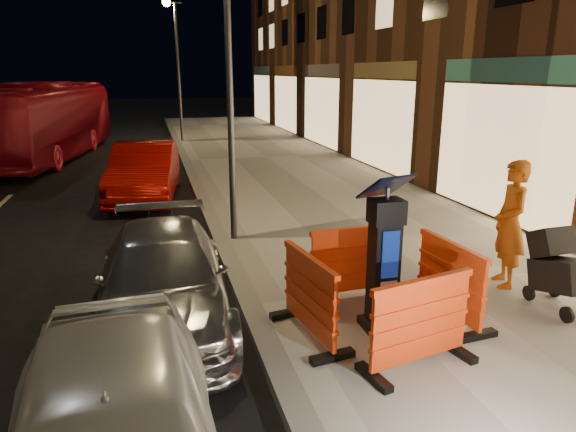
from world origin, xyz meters
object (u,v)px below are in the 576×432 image
object	(u,v)px
barrier_bldgside	(450,281)
car_silver	(166,319)
parking_kiosk	(384,258)
barrier_front	(420,324)
stroller	(563,271)
barrier_back	(354,262)
bus_doubledecker	(51,159)
car_red	(147,198)
barrier_kerbside	(310,297)
man	(510,224)

from	to	relation	value
barrier_bldgside	car_silver	world-z (taller)	barrier_bldgside
parking_kiosk	barrier_front	world-z (taller)	parking_kiosk
stroller	barrier_back	bearing A→B (deg)	155.08
barrier_front	car_silver	bearing A→B (deg)	128.57
barrier_bldgside	bus_doubledecker	distance (m)	17.68
barrier_front	bus_doubledecker	world-z (taller)	bus_doubledecker
car_silver	car_red	distance (m)	7.32
barrier_back	barrier_front	bearing A→B (deg)	-94.05
parking_kiosk	stroller	xyz separation A→B (m)	(2.58, -0.15, -0.39)
barrier_kerbside	stroller	xyz separation A→B (m)	(3.53, -0.15, 0.02)
car_silver	stroller	distance (m)	5.43
car_red	man	distance (m)	9.44
car_silver	stroller	world-z (taller)	stroller
parking_kiosk	man	distance (m)	2.49
car_silver	man	xyz separation A→B (m)	(5.01, -0.46, 1.11)
barrier_back	stroller	world-z (taller)	stroller
barrier_front	barrier_back	xyz separation A→B (m)	(0.00, 1.90, 0.00)
parking_kiosk	barrier_front	xyz separation A→B (m)	(0.00, -0.95, -0.41)
car_silver	barrier_bldgside	bearing A→B (deg)	-17.33
parking_kiosk	barrier_back	bearing A→B (deg)	82.95
man	car_silver	bearing A→B (deg)	-77.09
car_silver	bus_doubledecker	size ratio (longest dim) A/B	0.40
car_silver	car_red	size ratio (longest dim) A/B	0.94
bus_doubledecker	barrier_front	bearing A→B (deg)	-60.51
barrier_bldgside	parking_kiosk	bearing A→B (deg)	84.95
car_red	stroller	bearing A→B (deg)	-51.47
bus_doubledecker	barrier_back	bearing A→B (deg)	-58.15
parking_kiosk	man	world-z (taller)	man
stroller	barrier_kerbside	bearing A→B (deg)	175.74
barrier_bldgside	car_red	world-z (taller)	barrier_bldgside
barrier_kerbside	barrier_bldgside	bearing A→B (deg)	-99.05
barrier_kerbside	car_silver	distance (m)	2.18
barrier_front	man	xyz separation A→B (m)	(2.38, 1.70, 0.44)
parking_kiosk	barrier_bldgside	size ratio (longest dim) A/B	1.40
parking_kiosk	barrier_bldgside	xyz separation A→B (m)	(0.95, 0.00, -0.41)
parking_kiosk	barrier_back	distance (m)	1.04
stroller	man	bearing A→B (deg)	100.66
parking_kiosk	car_red	bearing A→B (deg)	101.51
car_silver	man	distance (m)	5.15
car_silver	bus_doubledecker	xyz separation A→B (m)	(-3.82, 14.83, 0.00)
car_silver	man	bearing A→B (deg)	-3.87
barrier_bldgside	stroller	xyz separation A→B (m)	(1.63, -0.15, 0.02)
stroller	car_silver	bearing A→B (deg)	163.52
bus_doubledecker	barrier_kerbside	bearing A→B (deg)	-62.37
barrier_front	car_red	bearing A→B (deg)	94.76
parking_kiosk	man	size ratio (longest dim) A/B	0.97
man	barrier_front	bearing A→B (deg)	-36.27
barrier_bldgside	barrier_kerbside	bearing A→B (deg)	84.95
barrier_kerbside	bus_doubledecker	world-z (taller)	bus_doubledecker
barrier_front	stroller	distance (m)	2.70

